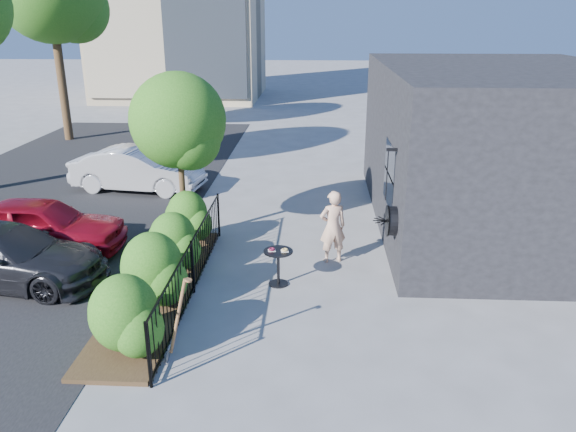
# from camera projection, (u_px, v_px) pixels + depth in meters

# --- Properties ---
(ground) EXTENTS (120.00, 120.00, 0.00)m
(ground) POSITION_uv_depth(u_px,v_px,m) (270.00, 294.00, 11.00)
(ground) COLOR gray
(ground) RESTS_ON ground
(shop_building) EXTENTS (6.22, 9.00, 4.00)m
(shop_building) POSITION_uv_depth(u_px,v_px,m) (499.00, 147.00, 14.28)
(shop_building) COLOR black
(shop_building) RESTS_ON ground
(fence) EXTENTS (0.05, 6.05, 1.10)m
(fence) POSITION_uv_depth(u_px,v_px,m) (193.00, 267.00, 10.88)
(fence) COLOR black
(fence) RESTS_ON ground
(planting_bed) EXTENTS (1.30, 6.00, 0.08)m
(planting_bed) POSITION_uv_depth(u_px,v_px,m) (159.00, 290.00, 11.09)
(planting_bed) COLOR #382616
(planting_bed) RESTS_ON ground
(shrubs) EXTENTS (1.10, 5.60, 1.24)m
(shrubs) POSITION_uv_depth(u_px,v_px,m) (163.00, 257.00, 10.96)
(shrubs) COLOR #236016
(shrubs) RESTS_ON ground
(patio_tree) EXTENTS (2.20, 2.20, 3.94)m
(patio_tree) POSITION_uv_depth(u_px,v_px,m) (181.00, 127.00, 12.76)
(patio_tree) COLOR #3F2B19
(patio_tree) RESTS_ON ground
(street) EXTENTS (9.00, 30.00, 0.01)m
(street) POSITION_uv_depth(u_px,v_px,m) (4.00, 232.00, 14.16)
(street) COLOR black
(street) RESTS_ON ground
(cafe_table) EXTENTS (0.59, 0.59, 0.79)m
(cafe_table) POSITION_uv_depth(u_px,v_px,m) (278.00, 261.00, 11.23)
(cafe_table) COLOR black
(cafe_table) RESTS_ON ground
(woman) EXTENTS (0.68, 0.55, 1.63)m
(woman) POSITION_uv_depth(u_px,v_px,m) (333.00, 227.00, 12.21)
(woman) COLOR #DBAB8D
(woman) RESTS_ON ground
(shovel) EXTENTS (0.49, 0.19, 1.48)m
(shovel) POSITION_uv_depth(u_px,v_px,m) (176.00, 325.00, 8.67)
(shovel) COLOR brown
(shovel) RESTS_ON ground
(car_red) EXTENTS (3.83, 1.62, 1.29)m
(car_red) POSITION_uv_depth(u_px,v_px,m) (40.00, 226.00, 12.74)
(car_red) COLOR maroon
(car_red) RESTS_ON ground
(car_silver) EXTENTS (4.19, 1.96, 1.33)m
(car_silver) POSITION_uv_depth(u_px,v_px,m) (138.00, 169.00, 17.30)
(car_silver) COLOR #BCBCC2
(car_silver) RESTS_ON ground
(car_darkgrey) EXTENTS (4.29, 2.16, 1.20)m
(car_darkgrey) POSITION_uv_depth(u_px,v_px,m) (5.00, 255.00, 11.30)
(car_darkgrey) COLOR black
(car_darkgrey) RESTS_ON ground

